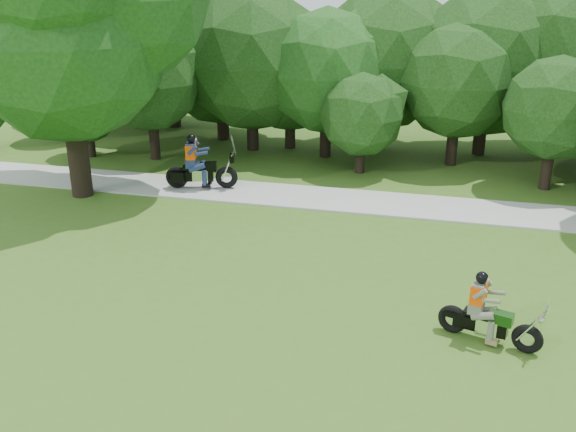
# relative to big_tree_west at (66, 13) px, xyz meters

# --- Properties ---
(ground) EXTENTS (100.00, 100.00, 0.00)m
(ground) POSITION_rel_big_tree_west_xyz_m (10.54, -6.85, -5.76)
(ground) COLOR #3D641C
(ground) RESTS_ON ground
(walkway) EXTENTS (60.00, 2.20, 0.06)m
(walkway) POSITION_rel_big_tree_west_xyz_m (10.54, 1.15, -5.73)
(walkway) COLOR #A9A9A4
(walkway) RESTS_ON ground
(tree_line) EXTENTS (39.49, 11.24, 7.59)m
(tree_line) POSITION_rel_big_tree_west_xyz_m (11.86, 7.68, -2.16)
(tree_line) COLOR black
(tree_line) RESTS_ON ground
(big_tree_west) EXTENTS (8.64, 6.56, 9.96)m
(big_tree_west) POSITION_rel_big_tree_west_xyz_m (0.00, 0.00, 0.00)
(big_tree_west) COLOR black
(big_tree_west) RESTS_ON ground
(chopper_motorcycle) EXTENTS (2.07, 0.95, 1.50)m
(chopper_motorcycle) POSITION_rel_big_tree_west_xyz_m (12.63, -6.42, -5.20)
(chopper_motorcycle) COLOR black
(chopper_motorcycle) RESTS_ON ground
(touring_motorcycle) EXTENTS (2.42, 1.13, 1.87)m
(touring_motorcycle) POSITION_rel_big_tree_west_xyz_m (3.54, 1.10, -5.02)
(touring_motorcycle) COLOR black
(touring_motorcycle) RESTS_ON walkway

